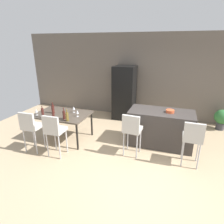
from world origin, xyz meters
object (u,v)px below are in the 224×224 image
object	(u,v)px
dining_chair_far	(54,129)
wine_bottle_end	(53,114)
kitchen_island	(160,128)
dining_table	(62,116)
bar_chair_middle	(193,137)
wine_glass_far	(74,108)
fruit_bowl	(170,111)
dining_chair_near	(31,125)
wine_bottle_middle	(64,115)
wine_glass_inner	(77,112)
wine_glass_left	(36,111)
potted_plant	(222,118)
wine_bottle_right	(53,109)
refrigerator	(124,93)
wine_bottle_corner	(67,117)
wine_bottle_near	(43,113)
bar_chair_left	(132,128)

from	to	relation	value
dining_chair_far	wine_bottle_end	xyz separation A→B (m)	(-0.33, 0.46, 0.17)
kitchen_island	dining_table	xyz separation A→B (m)	(-2.59, -0.55, 0.22)
wine_bottle_end	kitchen_island	bearing A→B (deg)	20.11
bar_chair_middle	wine_glass_far	world-z (taller)	bar_chair_middle
fruit_bowl	bar_chair_middle	bearing A→B (deg)	-55.27
dining_chair_near	wine_bottle_middle	bearing A→B (deg)	41.73
dining_table	wine_glass_inner	size ratio (longest dim) A/B	8.40
dining_chair_near	wine_glass_inner	bearing A→B (deg)	44.01
dining_chair_far	wine_glass_left	bearing A→B (deg)	149.40
potted_plant	wine_bottle_middle	bearing A→B (deg)	-149.05
wine_bottle_right	refrigerator	world-z (taller)	refrigerator
wine_glass_left	wine_glass_far	world-z (taller)	same
refrigerator	dining_table	bearing A→B (deg)	-119.16
wine_bottle_corner	wine_glass_left	world-z (taller)	wine_bottle_corner
wine_bottle_corner	wine_bottle_middle	xyz separation A→B (m)	(-0.14, 0.08, 0.00)
wine_glass_far	potted_plant	distance (m)	4.49
dining_chair_near	wine_bottle_near	world-z (taller)	wine_bottle_near
dining_chair_far	refrigerator	bearing A→B (deg)	74.09
dining_table	dining_chair_near	xyz separation A→B (m)	(-0.33, -0.85, 0.02)
dining_table	wine_glass_left	bearing A→B (deg)	-150.95
wine_glass_left	refrigerator	xyz separation A→B (m)	(1.75, 2.42, 0.06)
dining_chair_far	bar_chair_left	bearing A→B (deg)	20.28
wine_glass_left	bar_chair_left	bearing A→B (deg)	1.87
wine_glass_left	fruit_bowl	world-z (taller)	fruit_bowl
kitchen_island	wine_glass_left	size ratio (longest dim) A/B	9.37
bar_chair_middle	wine_bottle_right	distance (m)	3.58
fruit_bowl	bar_chair_left	bearing A→B (deg)	-135.94
bar_chair_middle	wine_bottle_middle	xyz separation A→B (m)	(-3.05, -0.09, 0.16)
fruit_bowl	wine_bottle_end	bearing A→B (deg)	-161.81
wine_bottle_right	fruit_bowl	bearing A→B (deg)	10.57
wine_bottle_near	wine_bottle_end	distance (m)	0.31
wine_glass_left	wine_bottle_near	bearing A→B (deg)	-17.82
wine_bottle_corner	wine_bottle_near	world-z (taller)	wine_bottle_near
kitchen_island	wine_glass_left	world-z (taller)	kitchen_island
bar_chair_middle	dining_chair_near	bearing A→B (deg)	-170.35
bar_chair_left	wine_bottle_near	world-z (taller)	wine_bottle_near
dining_chair_near	wine_glass_inner	xyz separation A→B (m)	(0.83, 0.80, 0.17)
wine_bottle_middle	wine_bottle_end	world-z (taller)	wine_bottle_middle
wine_bottle_middle	wine_bottle_near	distance (m)	0.58
dining_table	potted_plant	xyz separation A→B (m)	(4.30, 2.09, -0.30)
wine_bottle_near	wine_glass_left	xyz separation A→B (m)	(-0.27, 0.09, -0.01)
dining_chair_near	wine_bottle_corner	xyz separation A→B (m)	(0.74, 0.45, 0.15)
kitchen_island	wine_glass_left	xyz separation A→B (m)	(-3.16, -0.87, 0.40)
dining_chair_far	wine_bottle_corner	xyz separation A→B (m)	(0.08, 0.45, 0.15)
dining_chair_far	wine_glass_inner	distance (m)	0.84
wine_bottle_corner	fruit_bowl	world-z (taller)	wine_bottle_corner
potted_plant	bar_chair_middle	bearing A→B (deg)	-112.81
wine_bottle_near	bar_chair_left	bearing A→B (deg)	4.22
potted_plant	fruit_bowl	bearing A→B (deg)	-133.83
wine_bottle_end	bar_chair_left	bearing A→B (deg)	4.49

